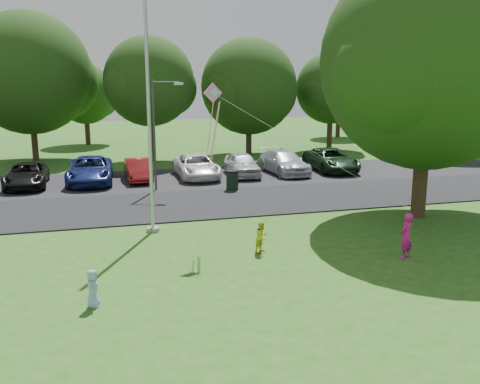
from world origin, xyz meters
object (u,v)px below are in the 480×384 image
object	(u,v)px
kite	(217,107)
flagpole	(149,125)
big_tree	(427,67)
trash_can	(232,181)
child_yellow	(262,237)
child_blue	(93,288)
woman	(406,236)
street_lamp	(158,125)

from	to	relation	value
kite	flagpole	bearing A→B (deg)	125.83
big_tree	trash_can	bearing A→B (deg)	130.24
flagpole	trash_can	xyz separation A→B (m)	(4.92, 6.57, -3.62)
big_tree	kite	world-z (taller)	big_tree
flagpole	child_yellow	distance (m)	6.06
trash_can	child_blue	world-z (taller)	trash_can
big_tree	child_yellow	size ratio (longest dim) A/B	9.97
woman	child_blue	bearing A→B (deg)	-23.87
flagpole	street_lamp	distance (m)	7.59
woman	big_tree	bearing A→B (deg)	-158.09
street_lamp	woman	size ratio (longest dim) A/B	3.73
trash_can	woman	bearing A→B (deg)	-76.70
street_lamp	child_yellow	xyz separation A→B (m)	(2.12, -10.99, -2.93)
child_blue	street_lamp	bearing A→B (deg)	-10.60
kite	trash_can	bearing A→B (deg)	64.06
woman	kite	xyz separation A→B (m)	(-5.64, 3.21, 4.14)
child_blue	kite	size ratio (longest dim) A/B	0.17
street_lamp	kite	distance (m)	9.79
street_lamp	big_tree	size ratio (longest dim) A/B	0.53
flagpole	kite	size ratio (longest dim) A/B	1.64
flagpole	woman	size ratio (longest dim) A/B	6.44
street_lamp	child_yellow	bearing A→B (deg)	-56.68
big_tree	child_blue	xyz separation A→B (m)	(-13.49, -5.78, -5.81)
woman	child_blue	distance (m)	10.12
woman	kite	distance (m)	7.70
street_lamp	big_tree	bearing A→B (deg)	-17.34
child_yellow	child_blue	distance (m)	6.42
flagpole	woman	xyz separation A→B (m)	(7.75, -5.40, -3.39)
flagpole	kite	distance (m)	3.12
flagpole	woman	bearing A→B (deg)	-34.84
street_lamp	woman	world-z (taller)	street_lamp
trash_can	kite	world-z (taller)	kite
street_lamp	big_tree	distance (m)	13.29
child_blue	kite	world-z (taller)	kite
street_lamp	kite	bearing A→B (deg)	-62.34
flagpole	big_tree	distance (m)	11.44
flagpole	kite	bearing A→B (deg)	-46.06
child_yellow	trash_can	bearing A→B (deg)	47.43
trash_can	big_tree	distance (m)	11.31
trash_can	child_yellow	world-z (taller)	child_yellow
flagpole	child_blue	distance (m)	7.91
big_tree	kite	size ratio (longest dim) A/B	1.80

